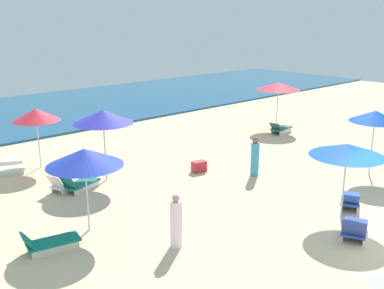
% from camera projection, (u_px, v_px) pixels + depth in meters
% --- Properties ---
extents(ocean, '(60.00, 13.20, 0.12)m').
position_uv_depth(ocean, '(37.00, 111.00, 29.46)').
color(ocean, '#1C547E').
rests_on(ocean, ground_plane).
extents(umbrella_0, '(2.37, 2.37, 2.56)m').
position_uv_depth(umbrella_0, '(278.00, 86.00, 24.67)').
color(umbrella_0, silver).
rests_on(umbrella_0, ground_plane).
extents(lounge_chair_0_0, '(1.54, 0.76, 0.68)m').
position_uv_depth(lounge_chair_0_0, '(280.00, 129.00, 24.07)').
color(lounge_chair_0_0, silver).
rests_on(lounge_chair_0_0, ground_plane).
extents(umbrella_1, '(2.18, 2.18, 2.47)m').
position_uv_depth(umbrella_1, '(85.00, 157.00, 12.63)').
color(umbrella_1, silver).
rests_on(umbrella_1, ground_plane).
extents(lounge_chair_1_0, '(1.56, 0.86, 0.62)m').
position_uv_depth(lounge_chair_1_0, '(50.00, 242.00, 12.00)').
color(lounge_chair_1_0, silver).
rests_on(lounge_chair_1_0, ground_plane).
extents(umbrella_2, '(1.94, 1.94, 2.57)m').
position_uv_depth(umbrella_2, '(375.00, 116.00, 17.20)').
color(umbrella_2, silver).
rests_on(umbrella_2, ground_plane).
extents(umbrella_3, '(1.89, 1.89, 2.47)m').
position_uv_depth(umbrella_3, '(36.00, 115.00, 18.13)').
color(umbrella_3, silver).
rests_on(umbrella_3, ground_plane).
extents(lounge_chair_3_0, '(1.42, 1.07, 0.64)m').
position_uv_depth(lounge_chair_3_0, '(6.00, 168.00, 17.86)').
color(lounge_chair_3_0, silver).
rests_on(lounge_chair_3_0, ground_plane).
extents(lounge_chair_3_1, '(1.42, 1.15, 0.71)m').
position_uv_depth(lounge_chair_3_1, '(6.00, 160.00, 18.87)').
color(lounge_chair_3_1, silver).
rests_on(lounge_chair_3_1, ground_plane).
extents(umbrella_4, '(2.24, 2.24, 2.36)m').
position_uv_depth(umbrella_4, '(347.00, 150.00, 13.49)').
color(umbrella_4, silver).
rests_on(umbrella_4, ground_plane).
extents(lounge_chair_4_0, '(1.49, 1.11, 0.67)m').
position_uv_depth(lounge_chair_4_0, '(350.00, 200.00, 14.66)').
color(lounge_chair_4_0, silver).
rests_on(lounge_chair_4_0, ground_plane).
extents(lounge_chair_4_1, '(1.55, 1.15, 0.72)m').
position_uv_depth(lounge_chair_4_1, '(354.00, 229.00, 12.75)').
color(lounge_chair_4_1, silver).
rests_on(lounge_chair_4_1, ground_plane).
extents(umbrella_5, '(2.24, 2.24, 2.71)m').
position_uv_depth(umbrella_5, '(103.00, 117.00, 16.62)').
color(umbrella_5, silver).
rests_on(umbrella_5, ground_plane).
extents(lounge_chair_5_0, '(1.56, 1.00, 0.69)m').
position_uv_depth(lounge_chair_5_0, '(79.00, 184.00, 16.18)').
color(lounge_chair_5_0, silver).
rests_on(lounge_chair_5_0, ground_plane).
extents(lounge_chair_5_1, '(1.35, 0.87, 0.69)m').
position_uv_depth(lounge_chair_5_1, '(65.00, 184.00, 16.12)').
color(lounge_chair_5_1, silver).
rests_on(lounge_chair_5_1, ground_plane).
extents(beachgoer_0, '(0.41, 0.41, 1.57)m').
position_uv_depth(beachgoer_0, '(255.00, 157.00, 17.56)').
color(beachgoer_0, '#419DD1').
rests_on(beachgoer_0, ground_plane).
extents(beachgoer_2, '(0.46, 0.46, 1.50)m').
position_uv_depth(beachgoer_2, '(176.00, 223.00, 12.10)').
color(beachgoer_2, white).
rests_on(beachgoer_2, ground_plane).
extents(cooler_box_0, '(0.61, 0.43, 0.43)m').
position_uv_depth(cooler_box_0, '(199.00, 166.00, 18.15)').
color(cooler_box_0, red).
rests_on(cooler_box_0, ground_plane).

